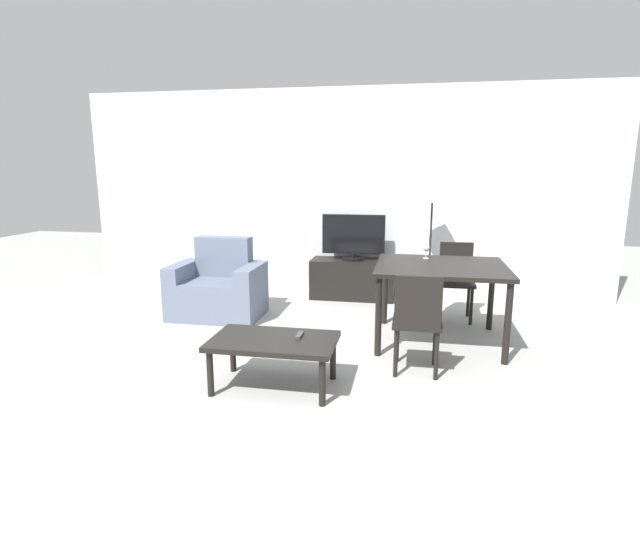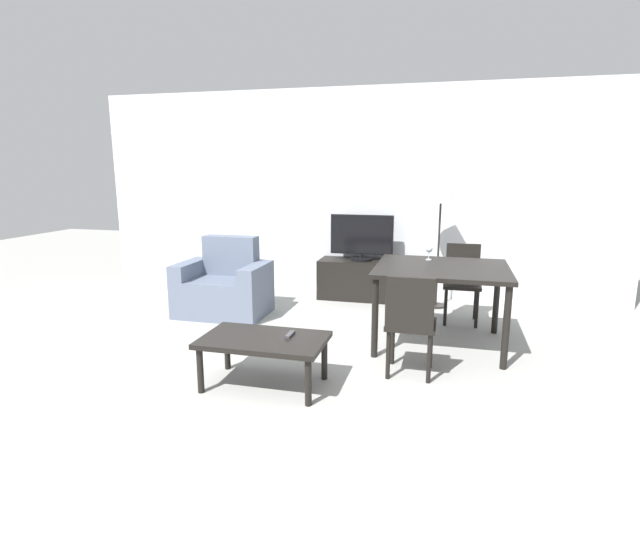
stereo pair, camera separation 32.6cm
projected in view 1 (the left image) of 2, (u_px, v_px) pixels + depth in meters
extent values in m
plane|color=#9E9E99|center=(251.00, 429.00, 3.27)|extent=(18.00, 18.00, 0.00)
cube|color=silver|center=(339.00, 193.00, 6.64)|extent=(7.07, 0.06, 2.70)
cube|color=slate|center=(218.00, 298.00, 5.73)|extent=(0.65, 0.70, 0.43)
cube|color=slate|center=(224.00, 256.00, 5.87)|extent=(0.65, 0.20, 0.46)
cube|color=slate|center=(183.00, 289.00, 5.78)|extent=(0.18, 0.70, 0.61)
cube|color=slate|center=(252.00, 292.00, 5.63)|extent=(0.18, 0.70, 0.61)
cube|color=black|center=(353.00, 279.00, 6.54)|extent=(1.09, 0.45, 0.51)
cylinder|color=black|center=(353.00, 259.00, 6.48)|extent=(0.28, 0.28, 0.03)
cylinder|color=black|center=(353.00, 256.00, 6.48)|extent=(0.04, 0.04, 0.05)
cube|color=black|center=(353.00, 234.00, 6.42)|extent=(0.81, 0.04, 0.51)
cube|color=black|center=(353.00, 235.00, 6.39)|extent=(0.77, 0.01, 0.47)
cube|color=black|center=(273.00, 341.00, 3.83)|extent=(0.96, 0.59, 0.04)
cylinder|color=black|center=(210.00, 373.00, 3.72)|extent=(0.05, 0.05, 0.36)
cylinder|color=black|center=(322.00, 382.00, 3.57)|extent=(0.05, 0.05, 0.36)
cylinder|color=black|center=(233.00, 351.00, 4.18)|extent=(0.05, 0.05, 0.36)
cylinder|color=black|center=(333.00, 358.00, 4.03)|extent=(0.05, 0.05, 0.36)
cube|color=black|center=(441.00, 267.00, 4.78)|extent=(1.23, 1.10, 0.04)
cylinder|color=black|center=(378.00, 317.00, 4.50)|extent=(0.06, 0.06, 0.73)
cylinder|color=black|center=(508.00, 324.00, 4.29)|extent=(0.06, 0.06, 0.73)
cylinder|color=black|center=(385.00, 291.00, 5.44)|extent=(0.06, 0.06, 0.73)
cylinder|color=black|center=(491.00, 296.00, 5.23)|extent=(0.06, 0.06, 0.73)
cube|color=black|center=(417.00, 322.00, 4.14)|extent=(0.40, 0.40, 0.04)
cylinder|color=black|center=(397.00, 340.00, 4.37)|extent=(0.04, 0.04, 0.41)
cylinder|color=black|center=(435.00, 342.00, 4.32)|extent=(0.04, 0.04, 0.41)
cylinder|color=black|center=(396.00, 353.00, 4.06)|extent=(0.04, 0.04, 0.41)
cylinder|color=black|center=(436.00, 356.00, 4.00)|extent=(0.04, 0.04, 0.41)
cube|color=black|center=(418.00, 302.00, 3.92)|extent=(0.37, 0.04, 0.41)
cube|color=black|center=(456.00, 283.00, 5.56)|extent=(0.40, 0.40, 0.04)
cylinder|color=black|center=(441.00, 305.00, 5.48)|extent=(0.04, 0.04, 0.41)
cylinder|color=black|center=(471.00, 307.00, 5.42)|extent=(0.04, 0.04, 0.41)
cylinder|color=black|center=(439.00, 298.00, 5.79)|extent=(0.04, 0.04, 0.41)
cylinder|color=black|center=(468.00, 299.00, 5.74)|extent=(0.04, 0.04, 0.41)
cube|color=black|center=(456.00, 260.00, 5.69)|extent=(0.37, 0.04, 0.41)
cylinder|color=black|center=(427.00, 304.00, 6.27)|extent=(0.24, 0.24, 0.02)
cylinder|color=black|center=(430.00, 253.00, 6.13)|extent=(0.02, 0.02, 1.26)
cone|color=beige|center=(433.00, 189.00, 5.97)|extent=(0.35, 0.35, 0.32)
cube|color=#38383D|center=(300.00, 335.00, 3.88)|extent=(0.04, 0.15, 0.02)
cylinder|color=silver|center=(426.00, 258.00, 5.11)|extent=(0.06, 0.06, 0.01)
cylinder|color=silver|center=(426.00, 254.00, 5.10)|extent=(0.01, 0.01, 0.07)
sphere|color=silver|center=(426.00, 248.00, 5.08)|extent=(0.07, 0.07, 0.07)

